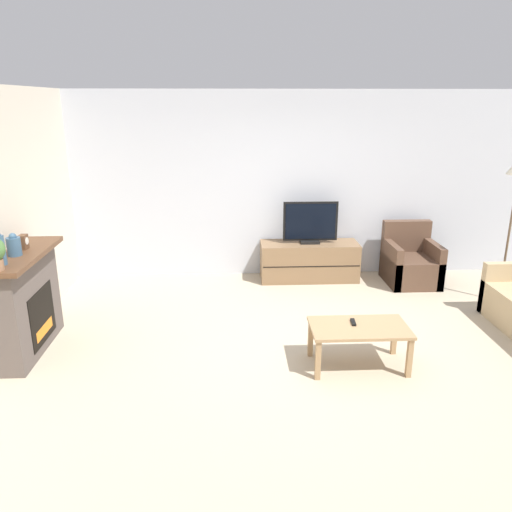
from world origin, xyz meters
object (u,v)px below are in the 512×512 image
object	(u,v)px
mantel_vase_centre_left	(14,246)
tv_stand	(309,261)
fireplace	(25,302)
mantel_vase_left	(0,250)
armchair	(410,264)
tv	(310,224)
mantel_clock	(23,242)
remote	(353,322)
coffee_table	(359,332)

from	to	relation	value
mantel_vase_centre_left	tv_stand	distance (m)	4.02
tv_stand	fireplace	bearing A→B (deg)	-147.83
mantel_vase_left	armchair	xyz separation A→B (m)	(4.71, 2.24, -0.95)
mantel_vase_left	tv	size ratio (longest dim) A/B	0.39
fireplace	mantel_vase_centre_left	bearing A→B (deg)	-80.13
tv	tv_stand	bearing A→B (deg)	90.00
mantel_clock	remote	size ratio (longest dim) A/B	0.98
mantel_vase_left	remote	xyz separation A→B (m)	(3.33, -0.03, -0.79)
mantel_clock	tv	world-z (taller)	mantel_clock
mantel_vase_centre_left	remote	xyz separation A→B (m)	(3.33, -0.32, -0.74)
tv_stand	tv	world-z (taller)	tv
mantel_vase_left	coffee_table	world-z (taller)	mantel_vase_left
tv_stand	tv	size ratio (longest dim) A/B	1.80
armchair	remote	size ratio (longest dim) A/B	5.62
fireplace	mantel_vase_centre_left	size ratio (longest dim) A/B	5.58
armchair	remote	world-z (taller)	armchair
fireplace	remote	world-z (taller)	fireplace
mantel_clock	remote	xyz separation A→B (m)	(3.33, -0.54, -0.72)
coffee_table	remote	distance (m)	0.11
mantel_vase_left	tv_stand	xyz separation A→B (m)	(3.26, 2.45, -0.95)
coffee_table	remote	xyz separation A→B (m)	(-0.04, 0.08, 0.07)
fireplace	coffee_table	size ratio (longest dim) A/B	1.34
armchair	coffee_table	xyz separation A→B (m)	(-1.34, -2.36, 0.09)
fireplace	tv	distance (m)	3.89
mantel_vase_centre_left	coffee_table	distance (m)	3.49
remote	fireplace	bearing A→B (deg)	178.09
coffee_table	mantel_clock	bearing A→B (deg)	169.54
mantel_vase_centre_left	mantel_clock	distance (m)	0.23
armchair	tv_stand	bearing A→B (deg)	172.04
remote	tv_stand	bearing A→B (deg)	96.65
fireplace	tv_stand	distance (m)	3.89
mantel_vase_centre_left	tv	world-z (taller)	mantel_vase_centre_left
mantel_vase_centre_left	armchair	world-z (taller)	mantel_vase_centre_left
tv_stand	coffee_table	distance (m)	2.56
tv_stand	coffee_table	world-z (taller)	tv_stand
tv	mantel_clock	bearing A→B (deg)	-149.35
armchair	mantel_vase_left	bearing A→B (deg)	-154.52
mantel_vase_centre_left	coffee_table	bearing A→B (deg)	-6.74
armchair	remote	distance (m)	2.67
armchair	coffee_table	world-z (taller)	armchair
mantel_vase_centre_left	coffee_table	size ratio (longest dim) A/B	0.24
mantel_vase_left	coffee_table	distance (m)	3.48
mantel_vase_left	remote	size ratio (longest dim) A/B	2.03
mantel_vase_left	mantel_vase_centre_left	size ratio (longest dim) A/B	1.36
mantel_vase_left	tv_stand	distance (m)	4.19
mantel_vase_left	coffee_table	xyz separation A→B (m)	(3.37, -0.11, -0.86)
fireplace	mantel_clock	world-z (taller)	mantel_clock
mantel_vase_centre_left	armchair	distance (m)	5.18
fireplace	mantel_vase_left	size ratio (longest dim) A/B	4.11
mantel_vase_centre_left	coffee_table	xyz separation A→B (m)	(3.37, -0.40, -0.81)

